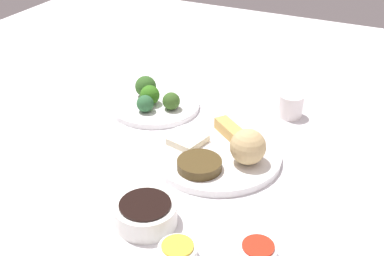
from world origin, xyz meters
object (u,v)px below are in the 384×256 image
at_px(broccoli_plate, 155,105).
at_px(sauce_ramekin_sweet_and_sour, 258,252).
at_px(soy_sauce_bowl, 146,214).
at_px(sauce_ramekin_hot_mustard, 178,252).
at_px(teacup, 291,106).
at_px(main_plate, 216,155).

bearing_deg(broccoli_plate, sauce_ramekin_sweet_and_sour, -43.15).
xyz_separation_m(soy_sauce_bowl, sauce_ramekin_hot_mustard, (0.09, -0.05, -0.01)).
height_order(broccoli_plate, sauce_ramekin_sweet_and_sour, sauce_ramekin_sweet_and_sour).
height_order(soy_sauce_bowl, sauce_ramekin_hot_mustard, soy_sauce_bowl).
xyz_separation_m(soy_sauce_bowl, teacup, (0.12, 0.50, 0.01)).
bearing_deg(broccoli_plate, teacup, 18.30).
height_order(broccoli_plate, sauce_ramekin_hot_mustard, sauce_ramekin_hot_mustard).
xyz_separation_m(main_plate, teacup, (0.09, 0.25, 0.02)).
height_order(main_plate, broccoli_plate, main_plate).
relative_size(broccoli_plate, teacup, 3.80).
bearing_deg(main_plate, broccoli_plate, 148.12).
height_order(sauce_ramekin_hot_mustard, sauce_ramekin_sweet_and_sour, same).
height_order(broccoli_plate, teacup, teacup).
xyz_separation_m(main_plate, sauce_ramekin_sweet_and_sour, (0.18, -0.24, 0.00)).
xyz_separation_m(broccoli_plate, sauce_ramekin_hot_mustard, (0.30, -0.45, 0.00)).
distance_m(soy_sauce_bowl, teacup, 0.52).
relative_size(soy_sauce_bowl, sauce_ramekin_sweet_and_sour, 1.74).
bearing_deg(main_plate, sauce_ramekin_hot_mustard, -78.55).
height_order(main_plate, soy_sauce_bowl, soy_sauce_bowl).
distance_m(sauce_ramekin_sweet_and_sour, teacup, 0.50).
bearing_deg(broccoli_plate, soy_sauce_bowl, -62.49).
relative_size(broccoli_plate, sauce_ramekin_hot_mustard, 3.51).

